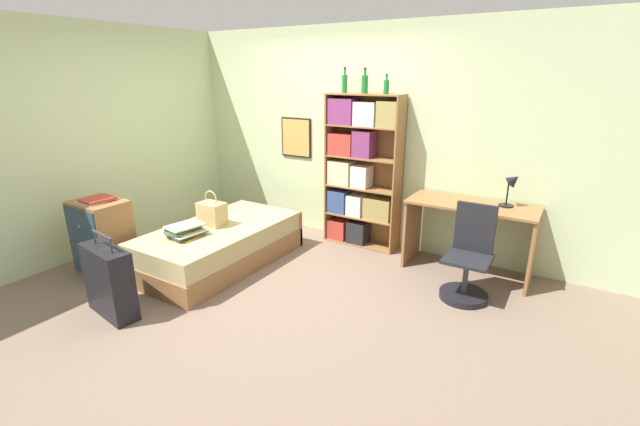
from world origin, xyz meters
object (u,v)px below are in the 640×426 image
object	(u,v)px
bottle_brown	(365,84)
handbag	(212,213)
bed	(221,244)
desk_lamp	(512,185)
desk_chair	(467,269)
book_stack_on_bed	(185,231)
bottle_clear	(386,86)
desk	(470,225)
suitcase	(109,281)
dresser	(103,237)
bottle_green	(345,83)
magazine_pile_on_dresser	(98,200)
bookcase	(358,170)

from	to	relation	value
bottle_brown	handbag	bearing A→B (deg)	-131.60
bed	handbag	xyz separation A→B (m)	(-0.10, -0.01, 0.35)
bed	handbag	world-z (taller)	handbag
desk_lamp	desk_chair	bearing A→B (deg)	-108.79
book_stack_on_bed	desk_lamp	distance (m)	3.32
book_stack_on_bed	bottle_brown	size ratio (longest dim) A/B	1.45
desk_lamp	bottle_clear	bearing A→B (deg)	178.44
handbag	bottle_clear	size ratio (longest dim) A/B	1.86
bed	bottle_clear	distance (m)	2.53
handbag	desk	xyz separation A→B (m)	(2.50, 1.21, -0.03)
suitcase	bottle_brown	size ratio (longest dim) A/B	2.74
dresser	desk_lamp	xyz separation A→B (m)	(3.64, 2.10, 0.61)
dresser	bottle_brown	world-z (taller)	bottle_brown
bottle_green	bottle_brown	world-z (taller)	bottle_green
handbag	book_stack_on_bed	world-z (taller)	handbag
suitcase	dresser	size ratio (longest dim) A/B	0.96
bottle_green	desk_chair	world-z (taller)	bottle_green
bottle_green	desk_chair	bearing A→B (deg)	-21.28
magazine_pile_on_dresser	bottle_green	bearing A→B (deg)	51.65
suitcase	bottle_green	bearing A→B (deg)	71.87
book_stack_on_bed	desk	world-z (taller)	desk
dresser	magazine_pile_on_dresser	world-z (taller)	magazine_pile_on_dresser
bookcase	handbag	bearing A→B (deg)	-129.74
suitcase	desk_lamp	distance (m)	3.87
handbag	bed	bearing A→B (deg)	5.14
dresser	desk_chair	xyz separation A→B (m)	(3.43, 1.48, -0.11)
handbag	bottle_clear	world-z (taller)	bottle_clear
bottle_brown	bottle_green	bearing A→B (deg)	177.04
handbag	bottle_green	world-z (taller)	bottle_green
handbag	magazine_pile_on_dresser	size ratio (longest dim) A/B	1.07
magazine_pile_on_dresser	desk_chair	distance (m)	3.76
desk_chair	handbag	bearing A→B (deg)	-165.77
handbag	bottle_green	distance (m)	2.12
dresser	magazine_pile_on_dresser	size ratio (longest dim) A/B	2.14
dresser	bookcase	distance (m)	2.93
bottle_green	magazine_pile_on_dresser	bearing A→B (deg)	-128.35
magazine_pile_on_dresser	desk	size ratio (longest dim) A/B	0.29
bottle_clear	desk_chair	bearing A→B (deg)	-28.76
bed	suitcase	size ratio (longest dim) A/B	2.42
dresser	desk_chair	bearing A→B (deg)	23.35
magazine_pile_on_dresser	bottle_green	xyz separation A→B (m)	(1.70, 2.14, 1.13)
handbag	bottle_clear	xyz separation A→B (m)	(1.44, 1.32, 1.34)
bottle_clear	desk_lamp	xyz separation A→B (m)	(1.40, -0.04, -0.91)
desk	suitcase	bearing A→B (deg)	-134.32
magazine_pile_on_dresser	bookcase	bearing A→B (deg)	48.52
desk	dresser	bearing A→B (deg)	-148.47
bookcase	bottle_green	world-z (taller)	bottle_green
book_stack_on_bed	dresser	size ratio (longest dim) A/B	0.51
book_stack_on_bed	magazine_pile_on_dresser	distance (m)	0.95
suitcase	bottle_clear	size ratio (longest dim) A/B	3.60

